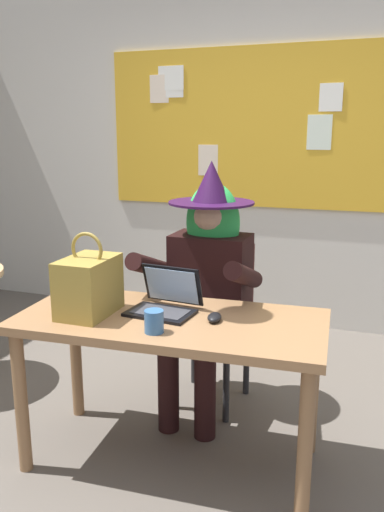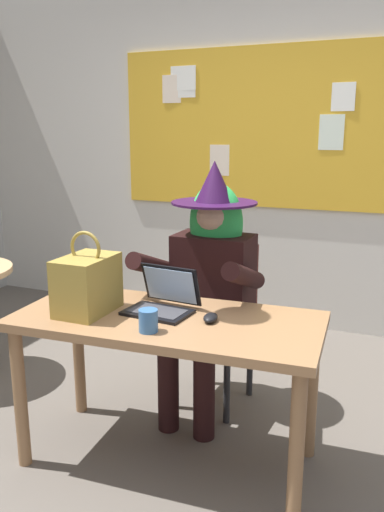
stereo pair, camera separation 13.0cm
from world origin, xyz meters
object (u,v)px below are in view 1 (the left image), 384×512
at_px(person_costumed, 207,272).
at_px(coffee_mug, 154,321).
at_px(handbag, 89,285).
at_px(desk_main, 170,338).
at_px(chair_at_desk, 215,313).
at_px(computer_mouse, 214,317).
at_px(laptop, 165,302).

xyz_separation_m(person_costumed, coffee_mug, (0.01, -0.74, -0.02)).
bearing_deg(handbag, desk_main, 12.00).
height_order(desk_main, chair_at_desk, chair_at_desk).
bearing_deg(computer_mouse, person_costumed, 103.47).
distance_m(desk_main, handbag, 0.44).
bearing_deg(person_costumed, handbag, -28.60).
height_order(desk_main, handbag, handbag).
xyz_separation_m(desk_main, coffee_mug, (0.00, -0.19, 0.15)).
bearing_deg(chair_at_desk, computer_mouse, 21.60).
distance_m(chair_at_desk, computer_mouse, 0.72).
height_order(desk_main, computer_mouse, computer_mouse).
xyz_separation_m(person_costumed, laptop, (-0.05, -0.48, -0.02)).
relative_size(computer_mouse, coffee_mug, 1.09).
relative_size(desk_main, computer_mouse, 13.52).
bearing_deg(handbag, chair_at_desk, 63.97).
xyz_separation_m(chair_at_desk, computer_mouse, (0.19, -0.65, 0.22)).
bearing_deg(coffee_mug, handbag, 163.05).
relative_size(person_costumed, handbag, 3.64).
bearing_deg(desk_main, computer_mouse, 5.60).
bearing_deg(handbag, computer_mouse, 9.75).
distance_m(desk_main, coffee_mug, 0.24).
height_order(person_costumed, coffee_mug, person_costumed).
height_order(chair_at_desk, computer_mouse, chair_at_desk).
relative_size(chair_at_desk, laptop, 2.87).
xyz_separation_m(laptop, handbag, (-0.31, -0.14, 0.09)).
height_order(person_costumed, handbag, person_costumed).
distance_m(laptop, coffee_mug, 0.26).
distance_m(handbag, coffee_mug, 0.39).
distance_m(laptop, handbag, 0.35).
height_order(desk_main, coffee_mug, coffee_mug).
bearing_deg(coffee_mug, laptop, 102.45).
relative_size(desk_main, person_costumed, 1.02).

